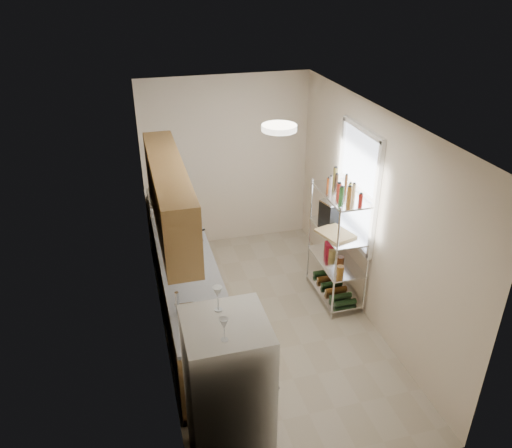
{
  "coord_description": "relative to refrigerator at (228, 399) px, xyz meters",
  "views": [
    {
      "loc": [
        -1.42,
        -4.7,
        3.96
      ],
      "look_at": [
        -0.08,
        0.25,
        1.27
      ],
      "focal_mm": 35.0,
      "sensor_mm": 36.0,
      "label": 1
    }
  ],
  "objects": [
    {
      "name": "frying_pan_large",
      "position": [
        -0.1,
        2.4,
        0.14
      ],
      "size": [
        0.3,
        0.3,
        0.05
      ],
      "primitive_type": "cylinder",
      "rotation": [
        0.0,
        0.0,
        0.07
      ],
      "color": "black",
      "rests_on": "counter_run"
    },
    {
      "name": "ceiling_dome",
      "position": [
        0.87,
        1.49,
        1.78
      ],
      "size": [
        0.34,
        0.34,
        0.05
      ],
      "primitive_type": "cylinder",
      "color": "white",
      "rests_on": "room"
    },
    {
      "name": "frying_pan_small",
      "position": [
        0.01,
        2.6,
        0.14
      ],
      "size": [
        0.31,
        0.31,
        0.05
      ],
      "primitive_type": "cylinder",
      "rotation": [
        0.0,
        0.0,
        0.37
      ],
      "color": "black",
      "rests_on": "counter_run"
    },
    {
      "name": "counter_run",
      "position": [
        -0.05,
        2.23,
        -0.33
      ],
      "size": [
        0.63,
        3.51,
        0.9
      ],
      "color": "#A17744",
      "rests_on": "ground"
    },
    {
      "name": "wine_glass_b",
      "position": [
        -0.04,
        -0.18,
        0.88
      ],
      "size": [
        0.07,
        0.07,
        0.19
      ],
      "primitive_type": null,
      "color": "silver",
      "rests_on": "refrigerator"
    },
    {
      "name": "storage_bag",
      "position": [
        1.85,
        2.28,
        -0.15
      ],
      "size": [
        0.12,
        0.15,
        0.16
      ],
      "primitive_type": "cube",
      "rotation": [
        0.0,
        0.0,
        -0.19
      ],
      "color": "maroon",
      "rests_on": "bakers_rack"
    },
    {
      "name": "wine_glass_a",
      "position": [
        -0.02,
        0.17,
        0.89
      ],
      "size": [
        0.08,
        0.08,
        0.21
      ],
      "primitive_type": null,
      "color": "silver",
      "rests_on": "refrigerator"
    },
    {
      "name": "room",
      "position": [
        0.87,
        1.79,
        0.51
      ],
      "size": [
        2.52,
        4.42,
        2.62
      ],
      "color": "#ACA08B",
      "rests_on": "ground"
    },
    {
      "name": "range_hood",
      "position": [
        -0.13,
        2.69,
        0.6
      ],
      "size": [
        0.5,
        0.6,
        0.12
      ],
      "primitive_type": "cube",
      "color": "#B7BABC",
      "rests_on": "room"
    },
    {
      "name": "bakers_rack",
      "position": [
        1.88,
        2.09,
        0.32
      ],
      "size": [
        0.45,
        0.9,
        1.73
      ],
      "color": "silver",
      "rests_on": "ground"
    },
    {
      "name": "refrigerator",
      "position": [
        0.0,
        0.0,
        0.0
      ],
      "size": [
        0.65,
        0.65,
        1.57
      ],
      "primitive_type": "cube",
      "color": "silver",
      "rests_on": "ground"
    },
    {
      "name": "espresso_machine",
      "position": [
        1.84,
        2.34,
        0.37
      ],
      "size": [
        0.22,
        0.28,
        0.28
      ],
      "primitive_type": "cube",
      "rotation": [
        0.0,
        0.0,
        0.27
      ],
      "color": "black",
      "rests_on": "bakers_rack"
    },
    {
      "name": "upper_cabinets",
      "position": [
        -0.18,
        1.89,
        1.02
      ],
      "size": [
        0.33,
        2.2,
        0.72
      ],
      "primitive_type": "cube",
      "color": "#A17744",
      "rests_on": "room"
    },
    {
      "name": "cutting_board",
      "position": [
        1.78,
        1.99,
        0.24
      ],
      "size": [
        0.44,
        0.51,
        0.03
      ],
      "primitive_type": "cube",
      "rotation": [
        0.0,
        0.0,
        0.3
      ],
      "color": "tan",
      "rests_on": "bakers_rack"
    },
    {
      "name": "rice_cooker",
      "position": [
        -0.04,
        2.09,
        0.21
      ],
      "size": [
        0.25,
        0.25,
        0.2
      ],
      "primitive_type": "cylinder",
      "color": "white",
      "rests_on": "counter_run"
    },
    {
      "name": "window",
      "position": [
        2.1,
        2.14,
        0.76
      ],
      "size": [
        0.06,
        1.0,
        1.46
      ],
      "primitive_type": "cube",
      "color": "white",
      "rests_on": "room"
    }
  ]
}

